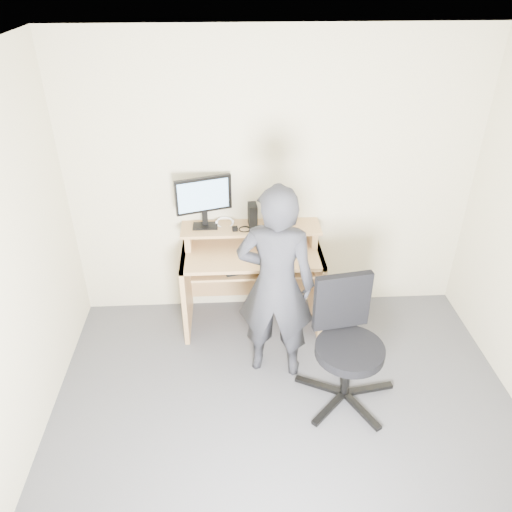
{
  "coord_description": "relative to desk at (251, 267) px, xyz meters",
  "views": [
    {
      "loc": [
        -0.37,
        -2.19,
        2.94
      ],
      "look_at": [
        -0.19,
        1.05,
        0.95
      ],
      "focal_mm": 35.0,
      "sensor_mm": 36.0,
      "label": 1
    }
  ],
  "objects": [
    {
      "name": "ground",
      "position": [
        0.2,
        -1.53,
        -0.55
      ],
      "size": [
        3.5,
        3.5,
        0.0
      ],
      "primitive_type": "plane",
      "color": "#4E4E53",
      "rests_on": "ground"
    },
    {
      "name": "back_wall",
      "position": [
        0.2,
        0.22,
        0.7
      ],
      "size": [
        3.5,
        0.02,
        2.5
      ],
      "primitive_type": "cube",
      "color": "beige",
      "rests_on": "ground"
    },
    {
      "name": "ceiling",
      "position": [
        0.2,
        -1.53,
        1.95
      ],
      "size": [
        3.5,
        3.5,
        0.02
      ],
      "primitive_type": "cube",
      "color": "white",
      "rests_on": "back_wall"
    },
    {
      "name": "desk",
      "position": [
        0.0,
        0.0,
        0.0
      ],
      "size": [
        1.2,
        0.6,
        0.91
      ],
      "color": "tan",
      "rests_on": "ground"
    },
    {
      "name": "monitor",
      "position": [
        -0.39,
        0.09,
        0.64
      ],
      "size": [
        0.47,
        0.18,
        0.45
      ],
      "rotation": [
        0.0,
        0.0,
        0.31
      ],
      "color": "black",
      "rests_on": "desk"
    },
    {
      "name": "external_drive",
      "position": [
        0.02,
        0.1,
        0.46
      ],
      "size": [
        0.08,
        0.14,
        0.2
      ],
      "primitive_type": "cube",
      "rotation": [
        0.0,
        0.0,
        0.08
      ],
      "color": "black",
      "rests_on": "desk"
    },
    {
      "name": "travel_mug",
      "position": [
        0.17,
        0.07,
        0.46
      ],
      "size": [
        0.1,
        0.1,
        0.19
      ],
      "primitive_type": "cylinder",
      "rotation": [
        0.0,
        0.0,
        0.14
      ],
      "color": "silver",
      "rests_on": "desk"
    },
    {
      "name": "smartphone",
      "position": [
        0.31,
        0.05,
        0.37
      ],
      "size": [
        0.09,
        0.14,
        0.01
      ],
      "primitive_type": "cube",
      "rotation": [
        0.0,
        0.0,
        -0.18
      ],
      "color": "black",
      "rests_on": "desk"
    },
    {
      "name": "charger",
      "position": [
        -0.14,
        0.01,
        0.38
      ],
      "size": [
        0.05,
        0.05,
        0.03
      ],
      "primitive_type": "cube",
      "rotation": [
        0.0,
        0.0,
        0.14
      ],
      "color": "black",
      "rests_on": "desk"
    },
    {
      "name": "headphones",
      "position": [
        -0.22,
        0.14,
        0.37
      ],
      "size": [
        0.17,
        0.17,
        0.06
      ],
      "primitive_type": "torus",
      "rotation": [
        0.26,
        0.0,
        0.1
      ],
      "color": "silver",
      "rests_on": "desk"
    },
    {
      "name": "keyboard",
      "position": [
        -0.02,
        -0.17,
        0.12
      ],
      "size": [
        0.49,
        0.28,
        0.03
      ],
      "primitive_type": "cube",
      "rotation": [
        0.0,
        0.0,
        0.24
      ],
      "color": "black",
      "rests_on": "desk"
    },
    {
      "name": "mouse",
      "position": [
        0.23,
        -0.18,
        0.22
      ],
      "size": [
        0.11,
        0.09,
        0.04
      ],
      "primitive_type": "ellipsoid",
      "rotation": [
        0.0,
        0.0,
        0.31
      ],
      "color": "black",
      "rests_on": "desk"
    },
    {
      "name": "office_chair",
      "position": [
        0.65,
        -0.97,
        -0.02
      ],
      "size": [
        0.76,
        0.75,
        0.96
      ],
      "rotation": [
        0.0,
        0.0,
        0.16
      ],
      "color": "black",
      "rests_on": "ground"
    },
    {
      "name": "person",
      "position": [
        0.15,
        -0.68,
        0.27
      ],
      "size": [
        0.66,
        0.51,
        1.63
      ],
      "primitive_type": "imported",
      "rotation": [
        0.0,
        0.0,
        2.93
      ],
      "color": "black",
      "rests_on": "ground"
    }
  ]
}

